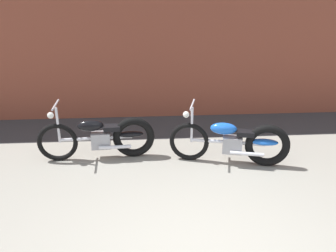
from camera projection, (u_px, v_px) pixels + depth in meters
name	position (u px, v px, depth m)	size (l,w,h in m)	color
sidewalk_slab	(183.00, 183.00, 5.15)	(36.00, 3.50, 0.01)	gray
motorcycle_black	(105.00, 137.00, 5.83)	(2.01, 0.58, 1.03)	black
motorcycle_blue	(237.00, 142.00, 5.63)	(1.97, 0.76, 1.03)	black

